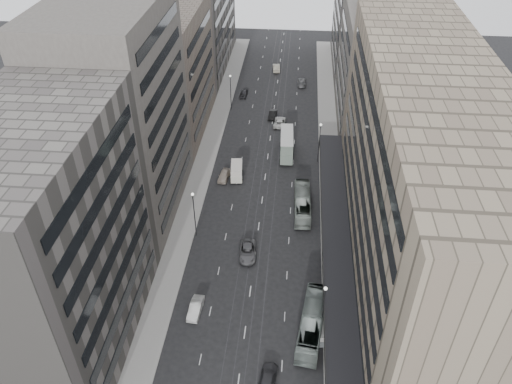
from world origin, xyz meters
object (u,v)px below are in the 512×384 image
(vw_microbus, at_px, (317,330))
(bus_far, at_px, (302,203))
(bus_near, at_px, (312,323))
(sedan_2, at_px, (248,252))
(double_decker, at_px, (287,144))
(panel_van, at_px, (237,171))
(sedan_1, at_px, (196,308))

(vw_microbus, bearing_deg, bus_far, 90.59)
(bus_near, bearing_deg, sedan_2, -46.19)
(double_decker, relative_size, sedan_2, 1.64)
(panel_van, distance_m, sedan_1, 31.51)
(double_decker, bearing_deg, panel_van, -137.71)
(sedan_1, relative_size, sedan_2, 0.82)
(bus_near, relative_size, sedan_1, 2.70)
(panel_van, distance_m, sedan_2, 20.46)
(double_decker, xyz_separation_m, vw_microbus, (5.64, -42.46, -1.30))
(vw_microbus, height_order, sedan_2, vw_microbus)
(vw_microbus, relative_size, panel_van, 0.89)
(bus_near, relative_size, panel_van, 2.48)
(bus_far, relative_size, double_decker, 1.28)
(bus_far, bearing_deg, bus_near, 91.88)
(double_decker, xyz_separation_m, sedan_2, (-4.68, -28.61, -1.79))
(bus_far, xyz_separation_m, sedan_1, (-13.82, -22.97, -0.82))
(bus_near, bearing_deg, panel_van, -59.93)
(bus_far, xyz_separation_m, sedan_2, (-8.03, -11.56, -0.80))
(panel_van, bearing_deg, bus_near, -73.17)
(bus_far, xyz_separation_m, vw_microbus, (2.29, -25.41, -0.32))
(panel_van, height_order, sedan_2, panel_van)
(bus_far, distance_m, sedan_1, 26.82)
(double_decker, distance_m, sedan_1, 41.40)
(bus_far, height_order, double_decker, double_decker)
(bus_near, height_order, panel_van, bus_near)
(bus_near, xyz_separation_m, sedan_2, (-9.61, 13.17, -0.89))
(panel_van, bearing_deg, sedan_2, -84.09)
(bus_far, relative_size, vw_microbus, 2.64)
(vw_microbus, xyz_separation_m, sedan_2, (-10.31, 13.85, -0.49))
(panel_van, bearing_deg, double_decker, 38.85)
(vw_microbus, height_order, panel_van, panel_van)
(vw_microbus, distance_m, panel_van, 36.82)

